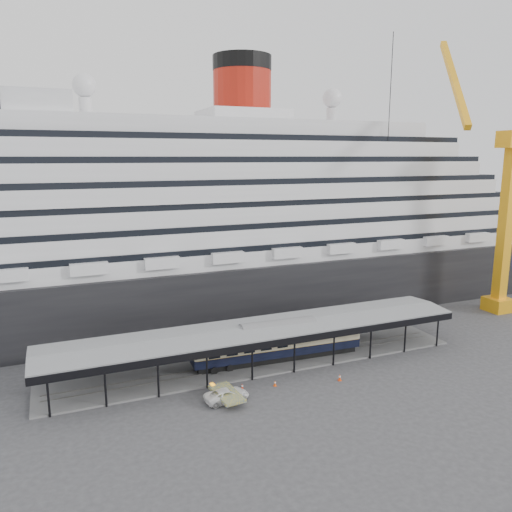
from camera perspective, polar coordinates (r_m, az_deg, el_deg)
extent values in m
plane|color=#38383A|center=(63.56, 2.37, -13.85)|extent=(200.00, 200.00, 0.00)
cube|color=black|center=(90.27, -6.22, -2.87)|extent=(130.00, 30.00, 10.00)
cylinder|color=#A81A0D|center=(90.70, -1.58, 17.89)|extent=(10.00, 10.00, 9.00)
cylinder|color=black|center=(91.45, -1.60, 21.16)|extent=(10.10, 10.10, 2.50)
sphere|color=silver|center=(84.97, -19.05, 17.95)|extent=(3.60, 3.60, 3.60)
sphere|color=silver|center=(98.63, 8.69, 17.41)|extent=(3.60, 3.60, 3.60)
cube|color=slate|center=(67.66, 0.55, -12.11)|extent=(56.00, 8.00, 0.24)
cube|color=slate|center=(66.99, 0.79, -12.21)|extent=(54.00, 0.08, 0.10)
cube|color=slate|center=(68.21, 0.30, -11.76)|extent=(54.00, 0.08, 0.10)
cube|color=black|center=(62.22, 2.21, -9.96)|extent=(56.00, 0.18, 0.90)
cube|color=black|center=(69.98, -0.91, -7.50)|extent=(56.00, 0.18, 0.90)
cube|color=slate|center=(65.81, 0.55, -8.06)|extent=(56.00, 9.00, 0.24)
cylinder|color=black|center=(74.03, -26.53, 7.50)|extent=(0.12, 0.12, 47.21)
cube|color=#F6A416|center=(98.85, 25.89, -4.99)|extent=(4.00, 4.00, 2.40)
cube|color=#F6A416|center=(96.12, 26.62, 3.18)|extent=(1.80, 1.80, 26.00)
cube|color=#F6A416|center=(93.31, 21.73, 18.06)|extent=(11.42, 18.78, 16.80)
cylinder|color=black|center=(90.75, 14.65, 8.80)|extent=(0.12, 0.12, 47.21)
imported|color=white|center=(58.21, -3.37, -15.58)|extent=(5.30, 2.80, 1.42)
cube|color=black|center=(68.41, 2.49, -11.40)|extent=(22.43, 3.62, 0.74)
cube|color=black|center=(68.04, 2.50, -10.66)|extent=(23.51, 4.09, 1.17)
cube|color=beige|center=(67.57, 2.51, -9.66)|extent=(23.52, 4.13, 1.38)
cube|color=black|center=(67.26, 2.51, -8.94)|extent=(23.51, 4.09, 0.43)
cube|color=red|center=(60.92, -1.59, -15.00)|extent=(0.45, 0.45, 0.03)
cone|color=red|center=(60.76, -1.59, -14.69)|extent=(0.38, 0.38, 0.73)
cylinder|color=white|center=(60.73, -1.59, -14.63)|extent=(0.23, 0.23, 0.14)
cube|color=#EF500D|center=(61.79, 2.18, -14.61)|extent=(0.37, 0.37, 0.03)
cone|color=#EF500D|center=(61.64, 2.18, -14.31)|extent=(0.31, 0.31, 0.70)
cylinder|color=white|center=(61.61, 2.18, -14.25)|extent=(0.22, 0.22, 0.14)
cube|color=#EF420D|center=(63.92, 9.53, -13.84)|extent=(0.50, 0.50, 0.03)
cone|color=#EF420D|center=(63.75, 9.55, -13.50)|extent=(0.42, 0.42, 0.82)
cylinder|color=white|center=(63.72, 9.55, -13.43)|extent=(0.26, 0.26, 0.16)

